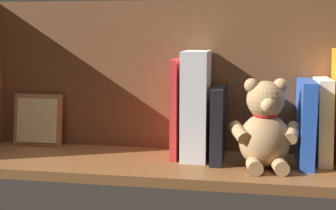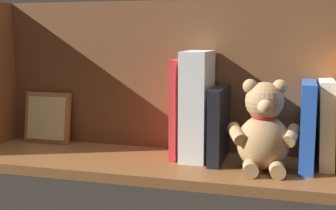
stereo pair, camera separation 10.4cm
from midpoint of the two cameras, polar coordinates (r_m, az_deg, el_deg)
name	(u,v)px [view 1 (the left image)]	position (r cm, az deg, el deg)	size (l,w,h in cm)	color
ground_plane	(168,164)	(107.19, -2.80, -7.43)	(100.40, 27.24, 2.20)	brown
shelf_back_panel	(176,76)	(114.48, -1.60, 3.64)	(100.40, 1.50, 37.10)	brown
book_2	(323,121)	(107.06, 16.09, -1.94)	(3.09, 11.52, 19.09)	silver
book_3	(305,122)	(104.91, 14.01, -2.15)	(2.98, 15.27, 18.81)	blue
teddy_bear	(265,129)	(100.32, 9.07, -2.95)	(15.74, 13.47, 19.55)	tan
book_4	(218,123)	(105.68, 3.49, -2.32)	(2.74, 14.92, 17.00)	black
dictionary_thick_white	(196,105)	(106.49, 0.74, -0.01)	(5.86, 13.11, 25.08)	silver
book_5	(177,108)	(108.10, -1.64, -0.38)	(1.52, 12.04, 23.19)	red
picture_frame_leaning	(38,120)	(125.55, -18.21, -1.81)	(12.98, 3.58, 13.57)	#9E6B3D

